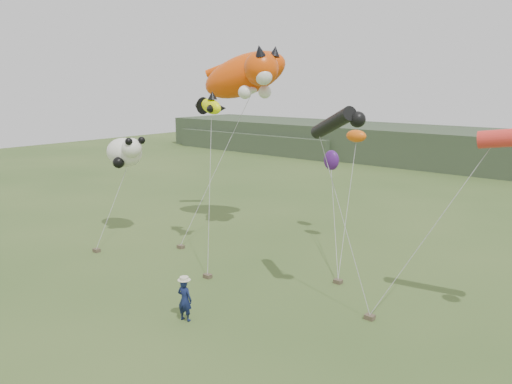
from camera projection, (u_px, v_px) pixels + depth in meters
ground at (188, 320)px, 19.54m from camera, size 120.00×120.00×0.00m
headland at (470, 150)px, 54.67m from camera, size 90.00×13.00×4.00m
festival_attendant at (185, 300)px, 19.31m from camera, size 0.70×0.53×1.71m
sandbag_anchors at (227, 271)px, 24.35m from camera, size 15.67×4.94×0.19m
cat_kite at (248, 74)px, 29.26m from camera, size 6.91×4.55×3.90m
fish_kite at (207, 106)px, 25.71m from camera, size 2.38×1.56×1.27m
tube_kites at (458, 130)px, 17.97m from camera, size 9.87×4.27×1.57m
panda_kite at (125, 152)px, 29.44m from camera, size 3.02×1.96×1.88m
misc_kites at (340, 151)px, 28.43m from camera, size 3.58×2.40×2.68m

